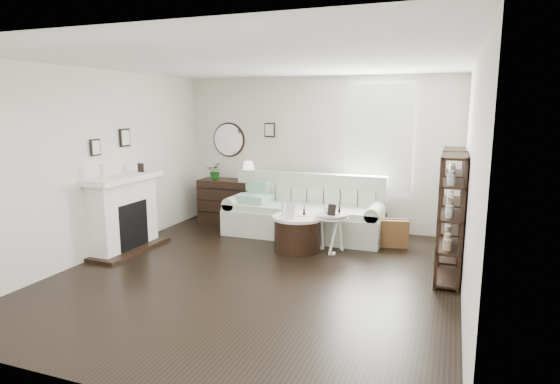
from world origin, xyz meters
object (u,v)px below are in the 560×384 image
at_px(drum_table, 297,233).
at_px(pedestal_table, 332,217).
at_px(sofa, 305,215).
at_px(dresser, 232,201).

relative_size(drum_table, pedestal_table, 1.29).
distance_m(sofa, dresser, 1.62).
relative_size(sofa, pedestal_table, 4.45).
bearing_deg(drum_table, sofa, 100.50).
relative_size(sofa, drum_table, 3.45).
height_order(dresser, drum_table, dresser).
bearing_deg(dresser, pedestal_table, -27.44).
xyz_separation_m(dresser, pedestal_table, (2.25, -1.17, 0.14)).
bearing_deg(drum_table, dresser, 143.98).
distance_m(dresser, drum_table, 2.15).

